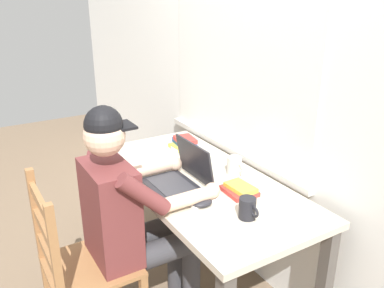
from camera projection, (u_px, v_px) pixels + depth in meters
The scene contains 12 objects.
back_wall at pixel (264, 73), 2.24m from camera, with size 6.00×0.08×2.60m.
desk at pixel (198, 195), 2.26m from camera, with size 1.46×0.69×0.75m.
seated_person at pixel (132, 212), 2.01m from camera, with size 0.50×0.60×1.26m.
wooden_chair at pixel (80, 268), 1.96m from camera, with size 0.42×0.42×0.95m.
laptop at pixel (181, 176), 2.13m from camera, with size 0.33×0.27×0.23m.
computer_mouse at pixel (203, 203), 1.94m from camera, with size 0.06×0.10×0.03m, color #232328.
coffee_mug_white at pixel (235, 166), 2.27m from camera, with size 0.12×0.08×0.10m.
coffee_mug_dark at pixel (248, 208), 1.83m from camera, with size 0.12×0.08×0.10m.
book_stack_main at pixel (184, 143), 2.63m from camera, with size 0.20×0.14×0.08m.
book_stack_side at pixel (240, 189), 2.06m from camera, with size 0.18×0.15×0.04m.
paper_pile_near_laptop at pixel (192, 194), 2.04m from camera, with size 0.24×0.16×0.01m, color white.
paper_pile_back_corner at pixel (182, 145), 2.69m from camera, with size 0.24×0.16×0.02m, color silver.
Camera 1 is at (1.70, -1.07, 1.74)m, focal length 37.77 mm.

